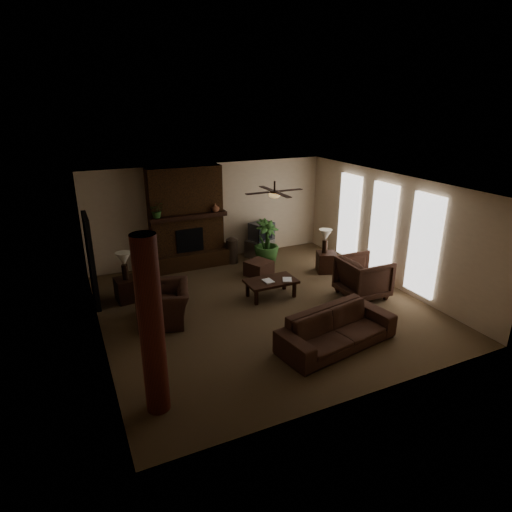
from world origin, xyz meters
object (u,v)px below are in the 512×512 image
sofa (337,324)px  floor_vase (232,248)px  coffee_table (271,282)px  side_table_left (127,290)px  side_table_right (326,262)px  armchair_left (164,298)px  log_column (151,328)px  armchair_right (364,275)px  lamp_left (124,261)px  ottoman (259,268)px  floor_plant (266,251)px  lamp_right (325,237)px  tv_stand (260,247)px

sofa → floor_vase: 4.98m
coffee_table → side_table_left: (-3.14, 1.24, -0.10)m
side_table_right → floor_vase: bearing=140.2°
side_table_right → armchair_left: bearing=-169.3°
sofa → coffee_table: sofa is taller
coffee_table → side_table_left: 3.38m
log_column → coffee_table: bearing=39.9°
side_table_right → armchair_right: bearing=-92.5°
armchair_right → floor_vase: (-2.01, 3.39, -0.10)m
armchair_left → lamp_left: lamp_left is taller
lamp_left → armchair_left: bearing=-67.2°
side_table_left → side_table_right: 5.26m
log_column → side_table_right: size_ratio=5.09×
ottoman → coffee_table: bearing=-103.0°
sofa → side_table_left: bearing=122.2°
log_column → lamp_left: bearing=87.2°
armchair_right → coffee_table: 2.21m
floor_plant → side_table_left: (-4.03, -0.81, -0.08)m
ottoman → log_column: bearing=-131.5°
coffee_table → lamp_left: (-3.15, 1.23, 0.63)m
sofa → armchair_left: (-2.76, 2.36, 0.06)m
lamp_right → coffee_table: bearing=-157.9°
floor_vase → log_column: bearing=-122.2°
log_column → side_table_right: log_column is taller
armchair_right → coffee_table: size_ratio=0.89×
armchair_right → side_table_right: size_ratio=1.93×
side_table_left → armchair_left: bearing=-67.4°
sofa → side_table_left: 4.97m
sofa → ottoman: 3.79m
floor_plant → lamp_left: lamp_left is taller
armchair_right → ottoman: size_ratio=1.77×
armchair_right → side_table_left: size_ratio=1.93×
tv_stand → armchair_left: bearing=-165.3°
tv_stand → lamp_left: bearing=176.4°
armchair_left → tv_stand: bearing=142.8°
log_column → floor_vase: bearing=57.8°
side_table_right → tv_stand: bearing=118.7°
coffee_table → ottoman: coffee_table is taller
log_column → tv_stand: log_column is taller
ottoman → floor_plant: floor_plant is taller
floor_plant → lamp_left: size_ratio=1.97×
log_column → tv_stand: bearing=51.9°
log_column → floor_vase: (3.35, 5.32, -0.97)m
armchair_left → side_table_left: armchair_left is taller
floor_plant → lamp_left: bearing=-168.5°
coffee_table → ottoman: bearing=77.0°
lamp_right → floor_vase: bearing=140.3°
sofa → lamp_left: size_ratio=3.67×
ottoman → armchair_left: bearing=-153.9°
side_table_left → lamp_left: lamp_left is taller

